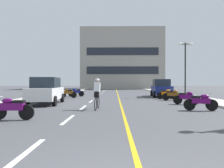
# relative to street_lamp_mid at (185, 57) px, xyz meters

# --- Properties ---
(ground_plane) EXTENTS (140.00, 140.00, 0.00)m
(ground_plane) POSITION_rel_street_lamp_mid_xyz_m (-7.07, 1.84, -4.07)
(ground_plane) COLOR #47474C
(curb_left) EXTENTS (2.40, 72.00, 0.12)m
(curb_left) POSITION_rel_street_lamp_mid_xyz_m (-14.27, 4.84, -4.01)
(curb_left) COLOR #B7B2A8
(curb_left) RESTS_ON ground
(curb_right) EXTENTS (2.40, 72.00, 0.12)m
(curb_right) POSITION_rel_street_lamp_mid_xyz_m (0.13, 4.84, -4.01)
(curb_right) COLOR #B7B2A8
(curb_right) RESTS_ON ground
(lane_dash_0) EXTENTS (0.14, 2.20, 0.01)m
(lane_dash_0) POSITION_rel_street_lamp_mid_xyz_m (-9.07, -17.16, -4.07)
(lane_dash_0) COLOR silver
(lane_dash_0) RESTS_ON ground
(lane_dash_1) EXTENTS (0.14, 2.20, 0.01)m
(lane_dash_1) POSITION_rel_street_lamp_mid_xyz_m (-9.07, -13.16, -4.07)
(lane_dash_1) COLOR silver
(lane_dash_1) RESTS_ON ground
(lane_dash_2) EXTENTS (0.14, 2.20, 0.01)m
(lane_dash_2) POSITION_rel_street_lamp_mid_xyz_m (-9.07, -9.16, -4.07)
(lane_dash_2) COLOR silver
(lane_dash_2) RESTS_ON ground
(lane_dash_3) EXTENTS (0.14, 2.20, 0.01)m
(lane_dash_3) POSITION_rel_street_lamp_mid_xyz_m (-9.07, -5.16, -4.07)
(lane_dash_3) COLOR silver
(lane_dash_3) RESTS_ON ground
(lane_dash_4) EXTENTS (0.14, 2.20, 0.01)m
(lane_dash_4) POSITION_rel_street_lamp_mid_xyz_m (-9.07, -1.16, -4.07)
(lane_dash_4) COLOR silver
(lane_dash_4) RESTS_ON ground
(lane_dash_5) EXTENTS (0.14, 2.20, 0.01)m
(lane_dash_5) POSITION_rel_street_lamp_mid_xyz_m (-9.07, 2.84, -4.07)
(lane_dash_5) COLOR silver
(lane_dash_5) RESTS_ON ground
(lane_dash_6) EXTENTS (0.14, 2.20, 0.01)m
(lane_dash_6) POSITION_rel_street_lamp_mid_xyz_m (-9.07, 6.84, -4.07)
(lane_dash_6) COLOR silver
(lane_dash_6) RESTS_ON ground
(lane_dash_7) EXTENTS (0.14, 2.20, 0.01)m
(lane_dash_7) POSITION_rel_street_lamp_mid_xyz_m (-9.07, 10.84, -4.07)
(lane_dash_7) COLOR silver
(lane_dash_7) RESTS_ON ground
(lane_dash_8) EXTENTS (0.14, 2.20, 0.01)m
(lane_dash_8) POSITION_rel_street_lamp_mid_xyz_m (-9.07, 14.84, -4.07)
(lane_dash_8) COLOR silver
(lane_dash_8) RESTS_ON ground
(lane_dash_9) EXTENTS (0.14, 2.20, 0.01)m
(lane_dash_9) POSITION_rel_street_lamp_mid_xyz_m (-9.07, 18.84, -4.07)
(lane_dash_9) COLOR silver
(lane_dash_9) RESTS_ON ground
(lane_dash_10) EXTENTS (0.14, 2.20, 0.01)m
(lane_dash_10) POSITION_rel_street_lamp_mid_xyz_m (-9.07, 22.84, -4.07)
(lane_dash_10) COLOR silver
(lane_dash_10) RESTS_ON ground
(lane_dash_11) EXTENTS (0.14, 2.20, 0.01)m
(lane_dash_11) POSITION_rel_street_lamp_mid_xyz_m (-9.07, 26.84, -4.07)
(lane_dash_11) COLOR silver
(lane_dash_11) RESTS_ON ground
(centre_line_yellow) EXTENTS (0.12, 66.00, 0.01)m
(centre_line_yellow) POSITION_rel_street_lamp_mid_xyz_m (-6.82, 4.84, -4.07)
(centre_line_yellow) COLOR gold
(centre_line_yellow) RESTS_ON ground
(office_building) EXTENTS (19.35, 8.93, 14.27)m
(office_building) POSITION_rel_street_lamp_mid_xyz_m (-5.40, 30.25, 3.06)
(office_building) COLOR #9E998E
(office_building) RESTS_ON ground
(street_lamp_mid) EXTENTS (1.46, 0.36, 5.45)m
(street_lamp_mid) POSITION_rel_street_lamp_mid_xyz_m (0.00, 0.00, 0.00)
(street_lamp_mid) COLOR black
(street_lamp_mid) RESTS_ON curb_right
(parked_car_near) EXTENTS (2.18, 4.32, 1.82)m
(parked_car_near) POSITION_rel_street_lamp_mid_xyz_m (-11.92, -7.13, -3.16)
(parked_car_near) COLOR black
(parked_car_near) RESTS_ON ground
(parked_car_mid) EXTENTS (2.18, 4.32, 1.82)m
(parked_car_mid) POSITION_rel_street_lamp_mid_xyz_m (-2.36, 0.38, -3.16)
(parked_car_mid) COLOR black
(parked_car_mid) RESTS_ON ground
(motorcycle_1) EXTENTS (1.70, 0.60, 0.92)m
(motorcycle_1) POSITION_rel_street_lamp_mid_xyz_m (-11.24, -13.25, -3.60)
(motorcycle_1) COLOR black
(motorcycle_1) RESTS_ON ground
(motorcycle_2) EXTENTS (1.69, 0.60, 0.92)m
(motorcycle_2) POSITION_rel_street_lamp_mid_xyz_m (-2.73, -10.46, -3.60)
(motorcycle_2) COLOR black
(motorcycle_2) RESTS_ON ground
(motorcycle_3) EXTENTS (1.69, 0.63, 0.92)m
(motorcycle_3) POSITION_rel_street_lamp_mid_xyz_m (-2.41, -7.35, -3.60)
(motorcycle_3) COLOR black
(motorcycle_3) RESTS_ON ground
(motorcycle_4) EXTENTS (1.70, 0.60, 0.92)m
(motorcycle_4) POSITION_rel_street_lamp_mid_xyz_m (-2.45, -4.24, -3.60)
(motorcycle_4) COLOR black
(motorcycle_4) RESTS_ON ground
(motorcycle_5) EXTENTS (1.69, 0.61, 0.92)m
(motorcycle_5) POSITION_rel_street_lamp_mid_xyz_m (-2.63, -2.74, -3.60)
(motorcycle_5) COLOR black
(motorcycle_5) RESTS_ON ground
(motorcycle_6) EXTENTS (1.68, 0.64, 0.92)m
(motorcycle_6) POSITION_rel_street_lamp_mid_xyz_m (-11.68, -1.34, -3.60)
(motorcycle_6) COLOR black
(motorcycle_6) RESTS_ON ground
(motorcycle_7) EXTENTS (1.70, 0.60, 0.92)m
(motorcycle_7) POSITION_rel_street_lamp_mid_xyz_m (-11.31, 0.70, -3.60)
(motorcycle_7) COLOR black
(motorcycle_7) RESTS_ON ground
(cyclist_rider) EXTENTS (0.42, 1.77, 1.71)m
(cyclist_rider) POSITION_rel_street_lamp_mid_xyz_m (-8.19, -9.99, -3.19)
(cyclist_rider) COLOR black
(cyclist_rider) RESTS_ON ground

